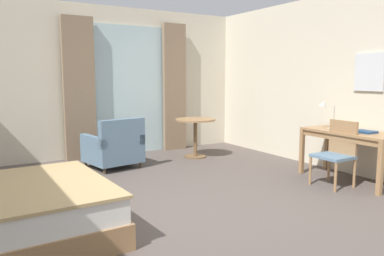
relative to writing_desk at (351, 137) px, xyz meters
The scene contains 13 objects.
ground 2.85m from the writing_desk, behind, with size 6.86×7.86×0.10m, color #564C47.
wall_back 4.64m from the writing_desk, 127.11° to the left, with size 6.46×0.12×2.82m, color beige.
wall_right 0.87m from the writing_desk, ahead, with size 0.12×7.46×2.82m, color beige.
balcony_glass_door 4.14m from the writing_desk, 119.25° to the left, with size 1.50×0.02×2.48m, color silver.
curtain_panel_left 4.62m from the writing_desk, 130.57° to the left, with size 0.56×0.10×2.57m, color #897056.
curtain_panel_right 3.68m from the writing_desk, 106.50° to the left, with size 0.49×0.10×2.57m, color #897056.
writing_desk is the anchor object (origin of this frame).
desk_chair 0.41m from the writing_desk, behind, with size 0.43×0.47×0.91m.
desk_lamp 0.54m from the writing_desk, 107.32° to the left, with size 0.29×0.25×0.44m.
closed_book 0.23m from the writing_desk, 86.64° to the right, with size 0.22×0.27×0.03m, color navy.
armchair_by_window 3.70m from the writing_desk, 136.74° to the left, with size 0.90×0.90×0.84m.
round_cafe_table 2.78m from the writing_desk, 112.91° to the left, with size 0.75×0.75×0.73m.
wall_mirror 0.99m from the writing_desk, ahead, with size 0.02×0.47×0.55m.
Camera 1 is at (-2.03, -3.48, 1.51)m, focal length 35.82 mm.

